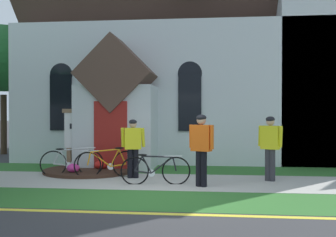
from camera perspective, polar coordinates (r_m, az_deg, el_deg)
The scene contains 16 objects.
ground at distance 12.79m, azimuth 0.27°, elevation -7.09°, with size 140.00×140.00×0.00m, color #333335.
sidewalk_slab at distance 10.59m, azimuth 2.01°, elevation -8.73°, with size 32.00×2.49×0.01m, color #A8A59E.
grass_verge at distance 8.42m, azimuth 0.85°, elevation -11.24°, with size 32.00×1.93×0.01m, color #2D6628.
church_lawn at distance 12.77m, azimuth 2.77°, elevation -7.08°, with size 24.00×1.94×0.01m, color #2D6628.
curb_paint_stripe at distance 7.34m, azimuth -0.01°, elevation -13.06°, with size 28.00×0.16×0.01m, color yellow.
church_building at distance 17.94m, azimuth 5.58°, elevation 10.42°, with size 13.08×10.80×13.85m.
church_sign at distance 12.68m, azimuth -10.42°, elevation -1.66°, with size 1.82×0.25×1.87m.
flower_bed at distance 12.44m, azimuth -10.91°, elevation -7.01°, with size 2.62×2.62×0.34m.
bicycle_silver at distance 11.81m, azimuth -13.17°, elevation -5.93°, with size 1.69×0.48×0.81m.
bicycle_green at distance 11.35m, azimuth -8.41°, elevation -6.19°, with size 1.65×0.67×0.84m.
bicycle_orange at distance 10.15m, azimuth -1.79°, elevation -7.10°, with size 1.71×0.25×0.77m.
cyclist_in_white_jersey at distance 10.88m, azimuth 13.94°, elevation -3.35°, with size 0.56×0.53×1.67m.
cyclist_in_green_jersey at distance 9.80m, azimuth 4.63°, elevation -3.56°, with size 0.59×0.44×1.72m.
cyclist_in_orange_jersey at distance 11.10m, azimuth -4.87°, elevation -3.58°, with size 0.63×0.29×1.58m.
yard_deciduous_tree at distance 18.88m, azimuth -21.82°, elevation 7.67°, with size 4.16×4.16×5.42m.
distant_hill at distance 82.02m, azimuth 14.35°, elevation -0.40°, with size 82.99×46.95×17.21m, color #847A5B.
Camera 1 is at (1.35, -8.60, 1.77)m, focal length 44.09 mm.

